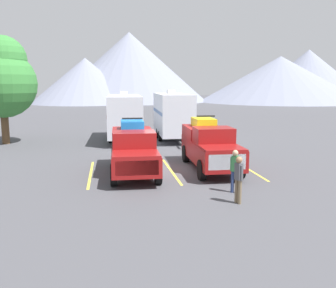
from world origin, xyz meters
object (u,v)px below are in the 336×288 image
object	(u,v)px
person_a	(239,177)
person_b	(235,168)
camper_trailer_a	(125,115)
pickup_truck_b	(209,145)
camper_trailer_b	(173,114)
pickup_truck_a	(133,148)

from	to	relation	value
person_a	person_b	xyz separation A→B (m)	(0.32, 1.29, -0.00)
camper_trailer_a	pickup_truck_b	bearing A→B (deg)	-69.48
camper_trailer_a	camper_trailer_b	xyz separation A→B (m)	(3.72, 0.03, 0.05)
person_a	camper_trailer_a	bearing A→B (deg)	102.00
pickup_truck_a	pickup_truck_b	bearing A→B (deg)	4.34
camper_trailer_b	person_a	size ratio (longest dim) A/B	4.69
pickup_truck_a	person_a	world-z (taller)	pickup_truck_a
pickup_truck_a	person_b	world-z (taller)	pickup_truck_a
camper_trailer_a	person_b	bearing A→B (deg)	-75.79
pickup_truck_b	person_a	xyz separation A→B (m)	(-0.46, -5.61, -0.23)
pickup_truck_b	camper_trailer_a	distance (m)	10.95
pickup_truck_b	person_a	size ratio (longest dim) A/B	3.39
pickup_truck_b	camper_trailer_a	size ratio (longest dim) A/B	0.68
pickup_truck_a	pickup_truck_b	size ratio (longest dim) A/B	1.00
camper_trailer_b	pickup_truck_b	bearing A→B (deg)	-89.40
pickup_truck_b	camper_trailer_b	bearing A→B (deg)	90.60
camper_trailer_a	person_a	bearing A→B (deg)	-78.00
pickup_truck_a	camper_trailer_a	bearing A→B (deg)	89.73
camper_trailer_a	person_a	world-z (taller)	camper_trailer_a
camper_trailer_b	person_a	distance (m)	15.91
person_b	pickup_truck_a	bearing A→B (deg)	132.89
pickup_truck_b	person_b	size ratio (longest dim) A/B	3.39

